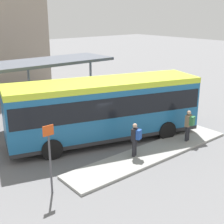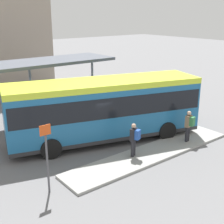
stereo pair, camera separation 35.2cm
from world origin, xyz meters
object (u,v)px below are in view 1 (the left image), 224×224
(pedestrian_companion, at_px, (135,138))
(bicycle_orange, at_px, (171,98))
(potted_planter_near_shelter, at_px, (15,134))
(city_bus, at_px, (105,106))
(bicycle_black, at_px, (164,97))
(bicycle_green, at_px, (156,95))
(platform_sign, at_px, (50,157))
(pedestrian_waiting, at_px, (189,124))

(pedestrian_companion, xyz_separation_m, bicycle_orange, (8.72, 5.23, -0.70))
(pedestrian_companion, bearing_deg, potted_planter_near_shelter, 15.41)
(city_bus, xyz_separation_m, bicycle_black, (8.42, 3.18, -1.58))
(city_bus, relative_size, bicycle_orange, 6.39)
(city_bus, xyz_separation_m, bicycle_orange, (8.43, 2.51, -1.57))
(bicycle_orange, distance_m, potted_planter_near_shelter, 12.61)
(city_bus, bearing_deg, potted_planter_near_shelter, 168.98)
(bicycle_green, distance_m, potted_planter_near_shelter, 12.52)
(potted_planter_near_shelter, height_order, platform_sign, platform_sign)
(city_bus, bearing_deg, bicycle_green, 41.70)
(pedestrian_companion, distance_m, platform_sign, 4.60)
(bicycle_black, height_order, potted_planter_near_shelter, potted_planter_near_shelter)
(pedestrian_companion, relative_size, potted_planter_near_shelter, 1.23)
(potted_planter_near_shelter, bearing_deg, city_bus, -27.64)
(city_bus, xyz_separation_m, bicycle_green, (8.23, 3.85, -1.54))
(pedestrian_companion, bearing_deg, bicycle_black, -78.89)
(bicycle_orange, height_order, platform_sign, platform_sign)
(bicycle_orange, distance_m, bicycle_black, 0.67)
(bicycle_black, bearing_deg, platform_sign, 107.09)
(bicycle_green, bearing_deg, bicycle_orange, -0.05)
(city_bus, distance_m, pedestrian_waiting, 4.55)
(bicycle_black, distance_m, platform_sign, 14.65)
(pedestrian_companion, relative_size, platform_sign, 0.59)
(bicycle_black, bearing_deg, pedestrian_companion, 116.66)
(pedestrian_waiting, relative_size, potted_planter_near_shelter, 1.26)
(bicycle_orange, bearing_deg, bicycle_green, -164.30)
(city_bus, relative_size, bicycle_black, 6.73)
(city_bus, bearing_deg, pedestrian_companion, -79.55)
(platform_sign, bearing_deg, bicycle_green, 27.20)
(pedestrian_companion, distance_m, potted_planter_near_shelter, 6.27)
(bicycle_orange, relative_size, platform_sign, 0.59)
(bicycle_black, bearing_deg, city_bus, 103.27)
(pedestrian_waiting, xyz_separation_m, bicycle_green, (5.06, 7.01, -0.70))
(city_bus, distance_m, bicycle_green, 9.21)
(bicycle_green, bearing_deg, pedestrian_waiting, -44.37)
(pedestrian_companion, distance_m, bicycle_orange, 10.19)
(pedestrian_waiting, bearing_deg, pedestrian_companion, 68.52)
(pedestrian_waiting, height_order, bicycle_orange, pedestrian_waiting)
(pedestrian_companion, xyz_separation_m, bicycle_green, (8.52, 6.57, -0.68))
(pedestrian_companion, distance_m, bicycle_green, 10.78)
(bicycle_orange, height_order, potted_planter_near_shelter, potted_planter_near_shelter)
(bicycle_orange, height_order, bicycle_green, bicycle_green)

